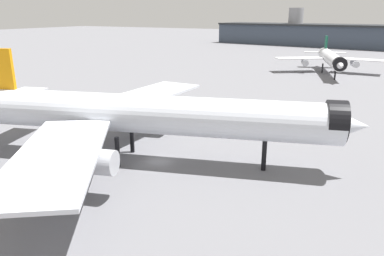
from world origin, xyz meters
name	(u,v)px	position (x,y,z in m)	size (l,w,h in m)	color
ground	(158,162)	(0.00, 0.00, 0.00)	(900.00, 900.00, 0.00)	slate
airliner_near_gate	(138,115)	(-2.81, -0.79, 7.55)	(64.86, 58.00, 17.14)	silver
airliner_far_taxiway	(331,58)	(10.43, 104.06, 5.83)	(40.27, 45.19, 13.23)	white
traffic_cone_near_nose	(131,104)	(-26.57, 28.08, 0.29)	(0.46, 0.46, 0.57)	#F2600C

